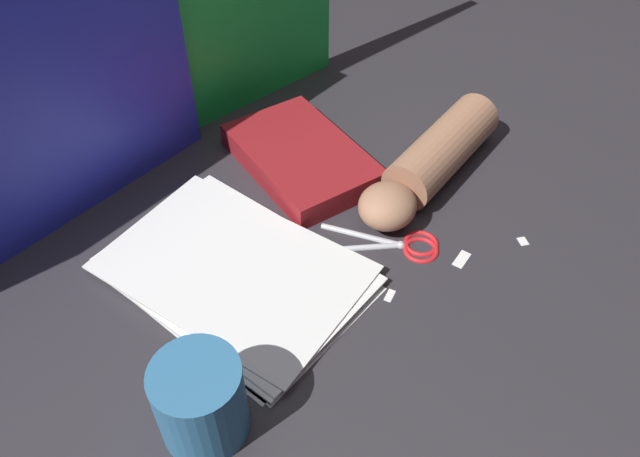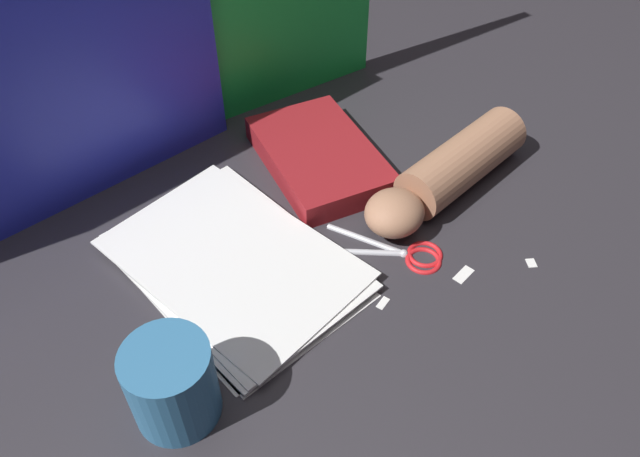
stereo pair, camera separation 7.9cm
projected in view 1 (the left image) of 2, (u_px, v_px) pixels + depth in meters
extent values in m
plane|color=#2D2B30|center=(301.00, 289.00, 0.80)|extent=(6.00, 6.00, 0.00)
cube|color=white|center=(230.00, 275.00, 0.81)|extent=(0.24, 0.34, 0.00)
cube|color=white|center=(236.00, 275.00, 0.81)|extent=(0.24, 0.34, 0.00)
cube|color=white|center=(232.00, 274.00, 0.81)|extent=(0.23, 0.33, 0.00)
cube|color=white|center=(237.00, 269.00, 0.81)|extent=(0.23, 0.33, 0.00)
cube|color=white|center=(233.00, 267.00, 0.81)|extent=(0.23, 0.34, 0.00)
cube|color=maroon|center=(301.00, 157.00, 0.96)|extent=(0.22, 0.28, 0.04)
sphere|color=silver|center=(401.00, 243.00, 0.85)|extent=(0.01, 0.01, 0.01)
cylinder|color=silver|center=(359.00, 246.00, 0.85)|extent=(0.08, 0.09, 0.01)
torus|color=red|center=(421.00, 242.00, 0.85)|extent=(0.07, 0.07, 0.01)
cylinder|color=silver|center=(361.00, 233.00, 0.86)|extent=(0.04, 0.11, 0.01)
torus|color=red|center=(421.00, 248.00, 0.84)|extent=(0.06, 0.06, 0.01)
cylinder|color=#A87556|center=(443.00, 149.00, 0.94)|extent=(0.23, 0.08, 0.08)
ellipsoid|color=#A87556|center=(387.00, 206.00, 0.85)|extent=(0.09, 0.08, 0.06)
cube|color=white|center=(523.00, 241.00, 0.86)|extent=(0.02, 0.02, 0.00)
cube|color=white|center=(462.00, 259.00, 0.83)|extent=(0.03, 0.02, 0.00)
cube|color=white|center=(390.00, 295.00, 0.79)|extent=(0.02, 0.01, 0.00)
cylinder|color=teal|center=(201.00, 401.00, 0.63)|extent=(0.09, 0.09, 0.10)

